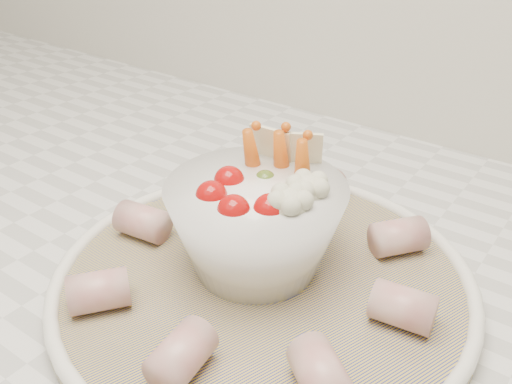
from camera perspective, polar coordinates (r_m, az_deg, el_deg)
The scene contains 3 objects.
serving_platter at distance 0.48m, azimuth 0.70°, elevation -8.80°, with size 0.44×0.44×0.02m.
veggie_bowl at distance 0.46m, azimuth 0.11°, elevation -3.15°, with size 0.15×0.15×0.11m.
cured_meat_rolls at distance 0.47m, azimuth 0.65°, elevation -6.87°, with size 0.28×0.29×0.03m.
Camera 1 is at (0.36, 1.09, 1.23)m, focal length 40.00 mm.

